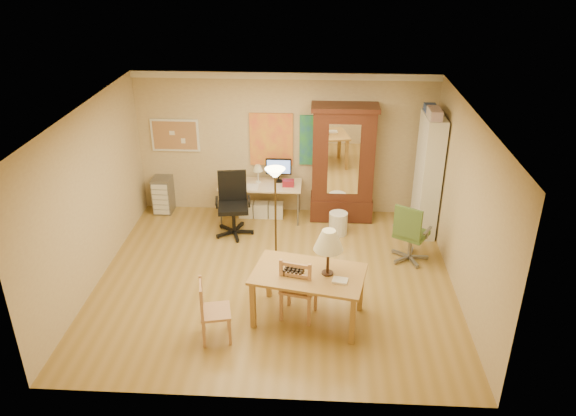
# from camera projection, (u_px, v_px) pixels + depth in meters

# --- Properties ---
(floor) EXTENTS (5.50, 5.50, 0.00)m
(floor) POSITION_uv_depth(u_px,v_px,m) (275.00, 280.00, 8.79)
(floor) COLOR olive
(floor) RESTS_ON ground
(crown_molding) EXTENTS (5.50, 0.08, 0.12)m
(crown_molding) POSITION_uv_depth(u_px,v_px,m) (285.00, 76.00, 9.84)
(crown_molding) COLOR white
(crown_molding) RESTS_ON floor
(corkboard) EXTENTS (0.90, 0.04, 0.62)m
(corkboard) POSITION_uv_depth(u_px,v_px,m) (175.00, 135.00, 10.45)
(corkboard) COLOR tan
(corkboard) RESTS_ON floor
(art_panel_left) EXTENTS (0.80, 0.04, 1.00)m
(art_panel_left) POSITION_uv_depth(u_px,v_px,m) (271.00, 140.00, 10.38)
(art_panel_left) COLOR yellow
(art_panel_left) RESTS_ON floor
(art_panel_right) EXTENTS (0.75, 0.04, 0.95)m
(art_panel_right) POSITION_uv_depth(u_px,v_px,m) (320.00, 141.00, 10.33)
(art_panel_right) COLOR #23698F
(art_panel_right) RESTS_ON floor
(dining_table) EXTENTS (1.65, 1.18, 1.41)m
(dining_table) POSITION_uv_depth(u_px,v_px,m) (316.00, 264.00, 7.52)
(dining_table) COLOR brown
(dining_table) RESTS_ON floor
(ladder_chair_back) EXTENTS (0.55, 0.53, 0.99)m
(ladder_chair_back) POSITION_uv_depth(u_px,v_px,m) (298.00, 289.00, 7.74)
(ladder_chair_back) COLOR tan
(ladder_chair_back) RESTS_ON floor
(ladder_chair_left) EXTENTS (0.47, 0.48, 0.88)m
(ladder_chair_left) POSITION_uv_depth(u_px,v_px,m) (213.00, 312.00, 7.35)
(ladder_chair_left) COLOR tan
(ladder_chair_left) RESTS_ON floor
(torchiere_lamp) EXTENTS (0.31, 0.31, 1.72)m
(torchiere_lamp) POSITION_uv_depth(u_px,v_px,m) (275.00, 189.00, 8.53)
(torchiere_lamp) COLOR #3F3119
(torchiere_lamp) RESTS_ON floor
(computer_desk) EXTENTS (1.53, 0.67, 1.15)m
(computer_desk) POSITION_uv_depth(u_px,v_px,m) (262.00, 197.00, 10.56)
(computer_desk) COLOR #C5B690
(computer_desk) RESTS_ON floor
(office_chair_black) EXTENTS (0.70, 0.70, 1.14)m
(office_chair_black) POSITION_uv_depth(u_px,v_px,m) (234.00, 218.00, 10.04)
(office_chair_black) COLOR black
(office_chair_black) RESTS_ON floor
(office_chair_green) EXTENTS (0.65, 0.65, 1.04)m
(office_chair_green) POSITION_uv_depth(u_px,v_px,m) (409.00, 246.00, 9.19)
(office_chair_green) COLOR slate
(office_chair_green) RESTS_ON floor
(drawer_cart) EXTENTS (0.35, 0.42, 0.70)m
(drawer_cart) POSITION_uv_depth(u_px,v_px,m) (163.00, 195.00, 10.81)
(drawer_cart) COLOR slate
(drawer_cart) RESTS_ON floor
(armoire) EXTENTS (1.19, 0.57, 2.19)m
(armoire) POSITION_uv_depth(u_px,v_px,m) (342.00, 171.00, 10.32)
(armoire) COLOR #3B1B10
(armoire) RESTS_ON floor
(bookshelf) EXTENTS (0.32, 0.86, 2.16)m
(bookshelf) POSITION_uv_depth(u_px,v_px,m) (428.00, 176.00, 9.80)
(bookshelf) COLOR white
(bookshelf) RESTS_ON floor
(wastebin) EXTENTS (0.33, 0.33, 0.41)m
(wastebin) POSITION_uv_depth(u_px,v_px,m) (338.00, 223.00, 10.05)
(wastebin) COLOR silver
(wastebin) RESTS_ON floor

